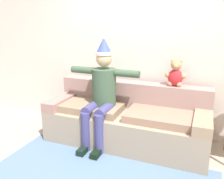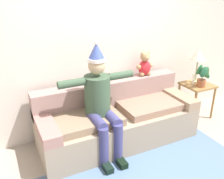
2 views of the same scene
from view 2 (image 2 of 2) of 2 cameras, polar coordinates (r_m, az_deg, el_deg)
back_wall at (r=3.70m, az=-2.46°, el=10.66°), size 7.00×0.10×2.70m
couch at (r=3.63m, az=1.09°, el=-6.85°), size 2.27×0.85×0.83m
person_seated at (r=3.17m, az=-2.70°, el=-2.43°), size 1.02×0.77×1.53m
teddy_bear at (r=3.85m, az=7.57°, el=5.68°), size 0.29×0.17×0.38m
side_table at (r=4.44m, az=19.02°, el=-0.11°), size 0.47×0.46×0.60m
table_lamp at (r=4.34m, az=19.33°, el=7.22°), size 0.24×0.24×0.57m
potted_plant at (r=4.25m, az=20.24°, el=3.11°), size 0.29×0.27×0.38m
candle_tall at (r=4.25m, az=18.33°, el=2.48°), size 0.04×0.04×0.21m
candle_short at (r=4.47m, az=20.31°, el=3.48°), size 0.04×0.04×0.24m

